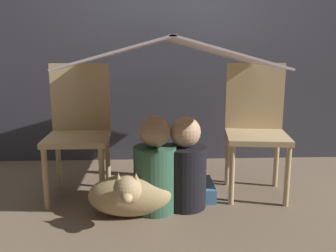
% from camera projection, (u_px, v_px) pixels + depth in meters
% --- Properties ---
extents(ground_plane, '(8.80, 8.80, 0.00)m').
position_uv_depth(ground_plane, '(169.00, 201.00, 2.54)').
color(ground_plane, '#7A6651').
extents(wall_back, '(7.00, 0.05, 2.50)m').
position_uv_depth(wall_back, '(164.00, 21.00, 3.26)').
color(wall_back, '#3D3D47').
rests_on(wall_back, ground_plane).
extents(chair_left, '(0.42, 0.42, 0.91)m').
position_uv_depth(chair_left, '(79.00, 125.00, 2.58)').
color(chair_left, '#D1B27F').
rests_on(chair_left, ground_plane).
extents(chair_right, '(0.46, 0.46, 0.91)m').
position_uv_depth(chair_right, '(256.00, 124.00, 2.63)').
color(chair_right, '#D1B27F').
rests_on(chair_right, ground_plane).
extents(sheet_canopy, '(1.23, 1.22, 0.18)m').
position_uv_depth(sheet_canopy, '(168.00, 51.00, 2.43)').
color(sheet_canopy, silver).
extents(person_front, '(0.27, 0.27, 0.62)m').
position_uv_depth(person_front, '(155.00, 170.00, 2.35)').
color(person_front, '#38664C').
rests_on(person_front, ground_plane).
extents(person_second, '(0.28, 0.28, 0.60)m').
position_uv_depth(person_second, '(185.00, 168.00, 2.41)').
color(person_second, black).
rests_on(person_second, ground_plane).
extents(dog, '(0.51, 0.42, 0.35)m').
position_uv_depth(dog, '(130.00, 195.00, 2.27)').
color(dog, tan).
rests_on(dog, ground_plane).
extents(floor_cushion, '(0.40, 0.32, 0.10)m').
position_uv_depth(floor_cushion, '(184.00, 190.00, 2.61)').
color(floor_cushion, '#4C7FB2').
rests_on(floor_cushion, ground_plane).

